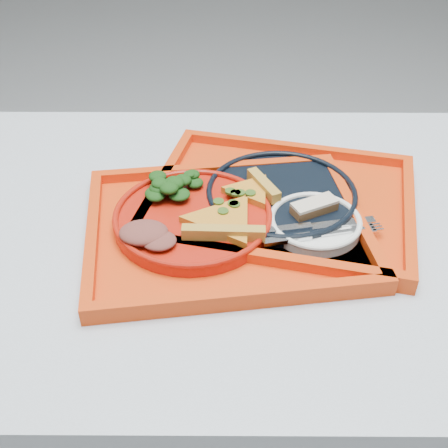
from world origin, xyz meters
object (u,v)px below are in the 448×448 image
at_px(dinner_plate, 193,220).
at_px(tray_main, 226,231).
at_px(navy_plate, 281,196).
at_px(dessert_bar, 314,207).
at_px(tray_far, 281,203).

bearing_deg(dinner_plate, tray_main, -10.30).
xyz_separation_m(tray_main, dinner_plate, (-0.05, 0.01, 0.02)).
bearing_deg(navy_plate, dessert_bar, -47.48).
height_order(navy_plate, dessert_bar, dessert_bar).
relative_size(tray_far, dinner_plate, 1.73).
bearing_deg(tray_far, dinner_plate, -142.43).
height_order(tray_main, dinner_plate, dinner_plate).
distance_m(navy_plate, dessert_bar, 0.08).
xyz_separation_m(tray_far, dinner_plate, (-0.15, -0.07, 0.02)).
height_order(tray_main, tray_far, same).
xyz_separation_m(tray_main, navy_plate, (0.10, 0.08, 0.01)).
bearing_deg(tray_main, dinner_plate, 161.84).
relative_size(dinner_plate, navy_plate, 1.00).
bearing_deg(tray_main, navy_plate, 31.45).
distance_m(tray_main, dessert_bar, 0.15).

